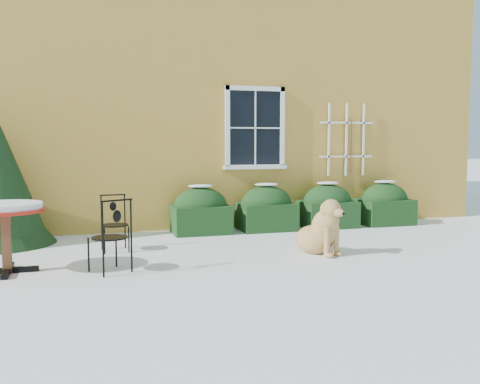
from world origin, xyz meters
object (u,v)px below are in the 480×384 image
object	(u,v)px
patio_chair_far	(115,223)
dog	(321,231)
patio_chair_near	(111,236)
bistro_table	(5,215)

from	to	relation	value
patio_chair_far	dog	world-z (taller)	patio_chair_far
patio_chair_near	patio_chair_far	world-z (taller)	patio_chair_near
bistro_table	patio_chair_near	world-z (taller)	patio_chair_near
bistro_table	patio_chair_far	bearing A→B (deg)	37.12
patio_chair_near	dog	distance (m)	3.12
bistro_table	patio_chair_near	distance (m)	1.37
bistro_table	dog	size ratio (longest dim) A/B	1.02
bistro_table	patio_chair_far	world-z (taller)	bistro_table
dog	bistro_table	bearing A→B (deg)	156.79
patio_chair_near	patio_chair_far	size ratio (longest dim) A/B	1.11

